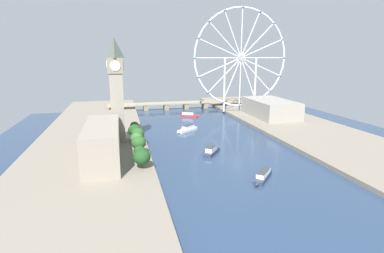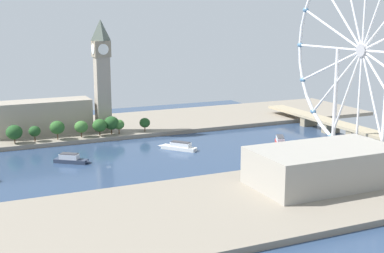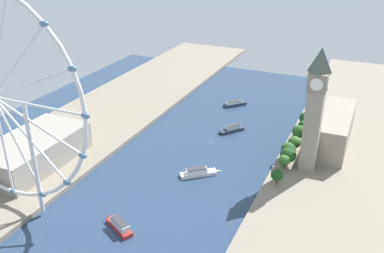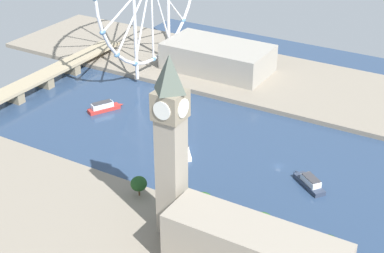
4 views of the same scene
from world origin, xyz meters
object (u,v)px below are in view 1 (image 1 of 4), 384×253
object	(u,v)px
tour_boat_0	(212,151)
tour_boat_3	(189,115)
ferris_wheel	(241,58)
tour_boat_2	(263,176)
parliament_block	(103,143)
riverside_hall	(270,108)
tour_boat_1	(187,129)
river_bridge	(176,104)
clock_tower	(117,89)

from	to	relation	value
tour_boat_0	tour_boat_3	distance (m)	142.48
ferris_wheel	tour_boat_2	distance (m)	223.24
parliament_block	riverside_hall	size ratio (longest dim) A/B	0.96
tour_boat_0	tour_boat_1	xyz separation A→B (m)	(-2.54, 72.68, -0.08)
parliament_block	river_bridge	xyz separation A→B (m)	(87.54, 205.01, -8.39)
river_bridge	tour_boat_3	xyz separation A→B (m)	(5.10, -58.40, -4.27)
parliament_block	tour_boat_1	xyz separation A→B (m)	(75.26, 77.59, -12.99)
river_bridge	tour_boat_1	size ratio (longest dim) A/B	7.37
tour_boat_1	tour_boat_3	xyz separation A→B (m)	(17.39, 69.02, 0.33)
ferris_wheel	tour_boat_3	size ratio (longest dim) A/B	5.52
clock_tower	tour_boat_3	xyz separation A→B (m)	(82.08, 102.80, -43.51)
tour_boat_1	tour_boat_3	bearing A→B (deg)	-143.57
tour_boat_3	tour_boat_1	bearing A→B (deg)	-76.06
clock_tower	tour_boat_1	bearing A→B (deg)	27.57
ferris_wheel	river_bridge	world-z (taller)	ferris_wheel
clock_tower	tour_boat_0	xyz separation A→B (m)	(67.23, -38.91, -43.77)
tour_boat_1	tour_boat_0	bearing A→B (deg)	52.56
ferris_wheel	clock_tower	bearing A→B (deg)	-143.67
tour_boat_3	riverside_hall	bearing A→B (deg)	7.67
river_bridge	tour_boat_3	bearing A→B (deg)	-85.01
riverside_hall	tour_boat_2	xyz separation A→B (m)	(-88.86, -162.00, -10.44)
riverside_hall	tour_boat_2	size ratio (longest dim) A/B	3.47
ferris_wheel	tour_boat_2	size ratio (longest dim) A/B	5.89
ferris_wheel	tour_boat_0	size ratio (longest dim) A/B	5.81
clock_tower	tour_boat_1	size ratio (longest dim) A/B	3.33
parliament_block	tour_boat_3	distance (m)	173.89
parliament_block	ferris_wheel	bearing A→B (deg)	43.85
ferris_wheel	river_bridge	size ratio (longest dim) A/B	0.69
tour_boat_1	tour_boat_3	size ratio (longest dim) A/B	1.08
parliament_block	ferris_wheel	distance (m)	228.21
parliament_block	tour_boat_2	bearing A→B (deg)	-27.57
ferris_wheel	tour_boat_1	world-z (taller)	ferris_wheel
riverside_hall	tour_boat_1	xyz separation A→B (m)	(-106.76, -35.76, -10.32)
parliament_block	tour_boat_3	bearing A→B (deg)	57.71
clock_tower	ferris_wheel	size ratio (longest dim) A/B	0.65
parliament_block	tour_boat_1	bearing A→B (deg)	45.88
riverside_hall	tour_boat_3	world-z (taller)	riverside_hall
tour_boat_0	tour_boat_1	distance (m)	72.73
tour_boat_1	tour_boat_2	size ratio (longest dim) A/B	1.15
riverside_hall	ferris_wheel	bearing A→B (deg)	118.56
ferris_wheel	tour_boat_3	world-z (taller)	ferris_wheel
parliament_block	river_bridge	bearing A→B (deg)	66.88
river_bridge	tour_boat_3	distance (m)	58.77
tour_boat_1	tour_boat_2	distance (m)	127.50
clock_tower	river_bridge	size ratio (longest dim) A/B	0.45
ferris_wheel	riverside_hall	bearing A→B (deg)	-61.44
parliament_block	ferris_wheel	world-z (taller)	ferris_wheel
tour_boat_0	tour_boat_1	size ratio (longest dim) A/B	0.88
ferris_wheel	tour_boat_1	size ratio (longest dim) A/B	5.10
parliament_block	tour_boat_3	xyz separation A→B (m)	(92.64, 146.61, -12.66)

